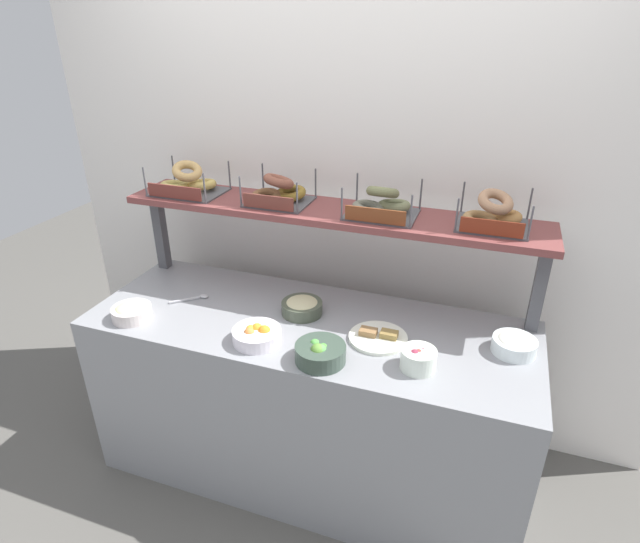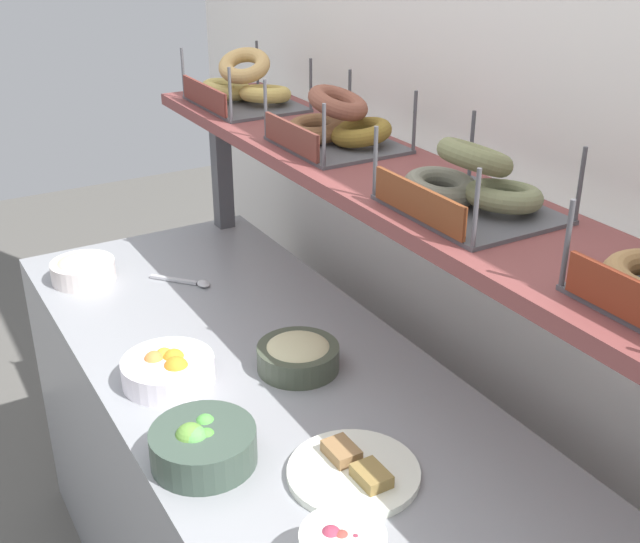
{
  "view_description": "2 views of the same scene",
  "coord_description": "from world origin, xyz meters",
  "px_view_note": "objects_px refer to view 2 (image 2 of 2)",
  "views": [
    {
      "loc": [
        0.68,
        -1.76,
        2.04
      ],
      "look_at": [
        0.04,
        0.04,
        1.08
      ],
      "focal_mm": 28.74,
      "sensor_mm": 36.0,
      "label": 1
    },
    {
      "loc": [
        1.28,
        -0.66,
        1.8
      ],
      "look_at": [
        -0.01,
        0.1,
        1.1
      ],
      "focal_mm": 44.97,
      "sensor_mm": 36.0,
      "label": 2
    }
  ],
  "objects_px": {
    "bowl_tuna_salad": "(298,355)",
    "serving_spoon_near_plate": "(190,282)",
    "bowl_fruit_salad": "(168,369)",
    "serving_plate_white": "(354,471)",
    "bagel_basket_poppy": "(470,186)",
    "bowl_veggie_mix": "(202,445)",
    "bowl_potato_salad": "(83,269)",
    "bagel_basket_cinnamon_raisin": "(336,126)",
    "bagel_basket_sesame": "(244,87)"
  },
  "relations": [
    {
      "from": "bowl_tuna_salad",
      "to": "bowl_fruit_salad",
      "type": "distance_m",
      "value": 0.28
    },
    {
      "from": "serving_plate_white",
      "to": "bagel_basket_sesame",
      "type": "xyz_separation_m",
      "value": [
        -1.02,
        0.28,
        0.47
      ]
    },
    {
      "from": "serving_plate_white",
      "to": "bagel_basket_cinnamon_raisin",
      "type": "relative_size",
      "value": 0.87
    },
    {
      "from": "bowl_potato_salad",
      "to": "serving_spoon_near_plate",
      "type": "bearing_deg",
      "value": 54.93
    },
    {
      "from": "bowl_tuna_salad",
      "to": "bowl_potato_salad",
      "type": "relative_size",
      "value": 1.06
    },
    {
      "from": "bowl_potato_salad",
      "to": "bagel_basket_sesame",
      "type": "height_order",
      "value": "bagel_basket_sesame"
    },
    {
      "from": "bagel_basket_sesame",
      "to": "bagel_basket_cinnamon_raisin",
      "type": "xyz_separation_m",
      "value": [
        0.47,
        0.01,
        -0.0
      ]
    },
    {
      "from": "bowl_veggie_mix",
      "to": "serving_plate_white",
      "type": "bearing_deg",
      "value": 51.4
    },
    {
      "from": "bowl_fruit_salad",
      "to": "bowl_potato_salad",
      "type": "distance_m",
      "value": 0.59
    },
    {
      "from": "serving_spoon_near_plate",
      "to": "bagel_basket_cinnamon_raisin",
      "type": "relative_size",
      "value": 0.53
    },
    {
      "from": "bagel_basket_cinnamon_raisin",
      "to": "bagel_basket_poppy",
      "type": "xyz_separation_m",
      "value": [
        0.48,
        -0.01,
        0.0
      ]
    },
    {
      "from": "bowl_veggie_mix",
      "to": "bagel_basket_sesame",
      "type": "height_order",
      "value": "bagel_basket_sesame"
    },
    {
      "from": "bowl_veggie_mix",
      "to": "bagel_basket_cinnamon_raisin",
      "type": "distance_m",
      "value": 0.78
    },
    {
      "from": "serving_spoon_near_plate",
      "to": "bowl_fruit_salad",
      "type": "bearing_deg",
      "value": -27.15
    },
    {
      "from": "bowl_potato_salad",
      "to": "serving_spoon_near_plate",
      "type": "distance_m",
      "value": 0.29
    },
    {
      "from": "bowl_potato_salad",
      "to": "bagel_basket_poppy",
      "type": "distance_m",
      "value": 1.18
    },
    {
      "from": "bagel_basket_sesame",
      "to": "bagel_basket_poppy",
      "type": "xyz_separation_m",
      "value": [
        0.94,
        0.0,
        -0.0
      ]
    },
    {
      "from": "serving_spoon_near_plate",
      "to": "bagel_basket_poppy",
      "type": "relative_size",
      "value": 0.5
    },
    {
      "from": "bagel_basket_cinnamon_raisin",
      "to": "serving_plate_white",
      "type": "bearing_deg",
      "value": -27.98
    },
    {
      "from": "bagel_basket_sesame",
      "to": "bagel_basket_cinnamon_raisin",
      "type": "distance_m",
      "value": 0.47
    },
    {
      "from": "serving_plate_white",
      "to": "bagel_basket_poppy",
      "type": "bearing_deg",
      "value": 105.54
    },
    {
      "from": "bagel_basket_sesame",
      "to": "bagel_basket_poppy",
      "type": "bearing_deg",
      "value": 0.27
    },
    {
      "from": "bagel_basket_cinnamon_raisin",
      "to": "serving_spoon_near_plate",
      "type": "bearing_deg",
      "value": -142.38
    },
    {
      "from": "bowl_fruit_salad",
      "to": "bowl_potato_salad",
      "type": "height_order",
      "value": "bowl_fruit_salad"
    },
    {
      "from": "bowl_fruit_salad",
      "to": "serving_plate_white",
      "type": "relative_size",
      "value": 0.82
    },
    {
      "from": "bowl_potato_salad",
      "to": "bagel_basket_sesame",
      "type": "bearing_deg",
      "value": 85.94
    },
    {
      "from": "bowl_potato_salad",
      "to": "bowl_fruit_salad",
      "type": "bearing_deg",
      "value": 2.1
    },
    {
      "from": "serving_spoon_near_plate",
      "to": "bagel_basket_cinnamon_raisin",
      "type": "height_order",
      "value": "bagel_basket_cinnamon_raisin"
    },
    {
      "from": "serving_plate_white",
      "to": "bagel_basket_poppy",
      "type": "xyz_separation_m",
      "value": [
        -0.08,
        0.29,
        0.47
      ]
    },
    {
      "from": "bowl_tuna_salad",
      "to": "serving_plate_white",
      "type": "xyz_separation_m",
      "value": [
        0.37,
        -0.09,
        -0.02
      ]
    },
    {
      "from": "serving_plate_white",
      "to": "bagel_basket_sesame",
      "type": "bearing_deg",
      "value": 164.47
    },
    {
      "from": "bagel_basket_cinnamon_raisin",
      "to": "bowl_tuna_salad",
      "type": "bearing_deg",
      "value": -47.95
    },
    {
      "from": "bowl_tuna_salad",
      "to": "serving_plate_white",
      "type": "distance_m",
      "value": 0.38
    },
    {
      "from": "bowl_tuna_salad",
      "to": "serving_spoon_near_plate",
      "type": "xyz_separation_m",
      "value": [
        -0.52,
        -0.05,
        -0.03
      ]
    },
    {
      "from": "bowl_veggie_mix",
      "to": "bagel_basket_cinnamon_raisin",
      "type": "height_order",
      "value": "bagel_basket_cinnamon_raisin"
    },
    {
      "from": "bowl_fruit_salad",
      "to": "bagel_basket_cinnamon_raisin",
      "type": "bearing_deg",
      "value": 101.26
    },
    {
      "from": "bowl_potato_salad",
      "to": "serving_spoon_near_plate",
      "type": "relative_size",
      "value": 1.16
    },
    {
      "from": "bowl_tuna_salad",
      "to": "serving_spoon_near_plate",
      "type": "distance_m",
      "value": 0.52
    },
    {
      "from": "bowl_veggie_mix",
      "to": "bowl_potato_salad",
      "type": "bearing_deg",
      "value": 178.74
    },
    {
      "from": "bagel_basket_sesame",
      "to": "bowl_potato_salad",
      "type": "bearing_deg",
      "value": -94.06
    },
    {
      "from": "bowl_fruit_salad",
      "to": "serving_spoon_near_plate",
      "type": "height_order",
      "value": "bowl_fruit_salad"
    },
    {
      "from": "bagel_basket_sesame",
      "to": "bowl_veggie_mix",
      "type": "bearing_deg",
      "value": -30.71
    },
    {
      "from": "serving_spoon_near_plate",
      "to": "bagel_basket_poppy",
      "type": "distance_m",
      "value": 0.97
    },
    {
      "from": "bowl_fruit_salad",
      "to": "serving_plate_white",
      "type": "bearing_deg",
      "value": 21.06
    },
    {
      "from": "serving_plate_white",
      "to": "bagel_basket_poppy",
      "type": "height_order",
      "value": "bagel_basket_poppy"
    },
    {
      "from": "bowl_veggie_mix",
      "to": "bowl_fruit_salad",
      "type": "distance_m",
      "value": 0.29
    },
    {
      "from": "bowl_veggie_mix",
      "to": "serving_spoon_near_plate",
      "type": "height_order",
      "value": "bowl_veggie_mix"
    },
    {
      "from": "bowl_fruit_salad",
      "to": "serving_spoon_near_plate",
      "type": "relative_size",
      "value": 1.35
    },
    {
      "from": "serving_spoon_near_plate",
      "to": "bagel_basket_cinnamon_raisin",
      "type": "xyz_separation_m",
      "value": [
        0.33,
        0.26,
        0.47
      ]
    },
    {
      "from": "serving_plate_white",
      "to": "serving_spoon_near_plate",
      "type": "xyz_separation_m",
      "value": [
        -0.89,
        0.04,
        -0.0
      ]
    }
  ]
}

